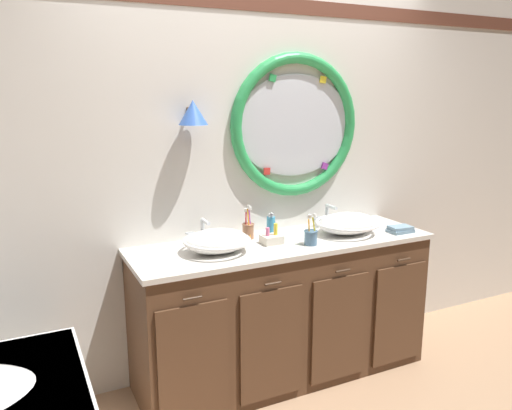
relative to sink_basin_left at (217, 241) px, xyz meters
The scene contains 12 objects.
ground_plane 1.09m from the sink_basin_left, 29.08° to the right, with size 14.00×14.00×0.00m, color tan.
back_wall_assembly 0.66m from the sink_basin_left, 38.07° to the left, with size 6.40×0.26×2.60m.
vanity_counter 0.69m from the sink_basin_left, ahead, with size 1.90×0.61×0.90m.
sink_basin_left is the anchor object (origin of this frame).
sink_basin_right 0.91m from the sink_basin_left, ahead, with size 0.42×0.42×0.13m.
faucet_set_left 0.23m from the sink_basin_left, 90.00° to the left, with size 0.22×0.13×0.15m.
faucet_set_right 0.93m from the sink_basin_left, 14.08° to the left, with size 0.23×0.13×0.15m.
toothbrush_holder_left 0.33m from the sink_basin_left, 31.80° to the left, with size 0.08×0.08×0.22m.
toothbrush_holder_right 0.57m from the sink_basin_left, 11.33° to the right, with size 0.08×0.08×0.19m.
soap_dispenser 0.48m from the sink_basin_left, 22.43° to the left, with size 0.05×0.06×0.15m.
folded_hand_towel 1.24m from the sink_basin_left, ahead, with size 0.16×0.11×0.04m.
toiletry_basket 0.36m from the sink_basin_left, ahead, with size 0.12×0.10×0.12m.
Camera 1 is at (-1.45, -2.35, 1.80)m, focal length 35.58 mm.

